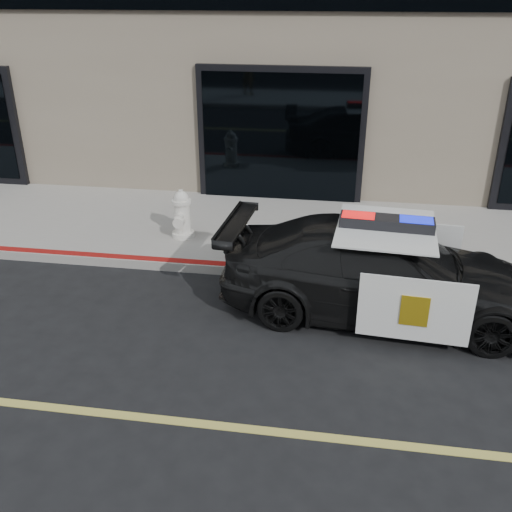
# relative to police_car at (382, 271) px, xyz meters

# --- Properties ---
(ground) EXTENTS (120.00, 120.00, 0.00)m
(ground) POSITION_rel_police_car_xyz_m (-0.94, -2.68, -0.66)
(ground) COLOR black
(ground) RESTS_ON ground
(sidewalk_n) EXTENTS (60.00, 3.50, 0.15)m
(sidewalk_n) POSITION_rel_police_car_xyz_m (-0.94, 2.57, -0.59)
(sidewalk_n) COLOR gray
(sidewalk_n) RESTS_ON ground
(police_car) EXTENTS (2.51, 4.79, 1.48)m
(police_car) POSITION_rel_police_car_xyz_m (0.00, 0.00, 0.00)
(police_car) COLOR black
(police_car) RESTS_ON ground
(fire_hydrant) EXTENTS (0.40, 0.56, 0.89)m
(fire_hydrant) POSITION_rel_police_car_xyz_m (-3.42, 1.89, -0.10)
(fire_hydrant) COLOR white
(fire_hydrant) RESTS_ON sidewalk_n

